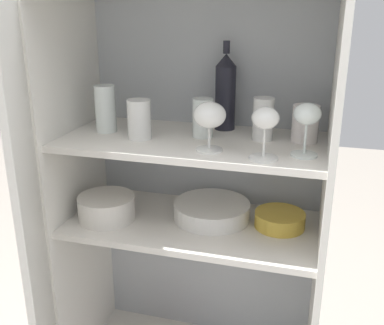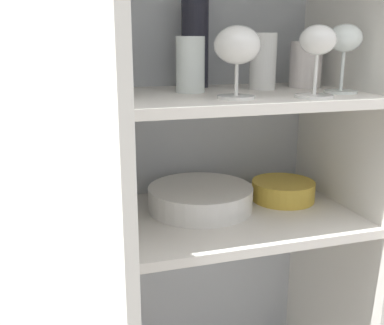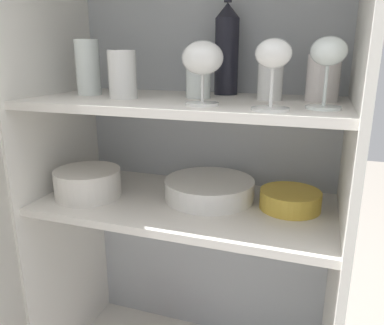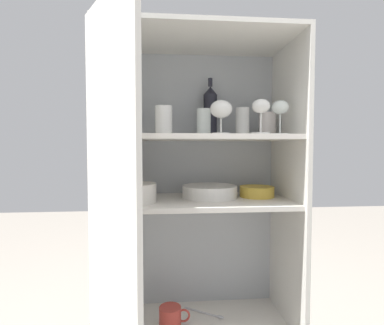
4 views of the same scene
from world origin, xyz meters
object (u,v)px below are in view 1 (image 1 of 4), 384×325
object	(u,v)px
wine_bottle	(225,91)
plate_stack_white	(212,210)
serving_bowl_small	(280,219)
mixing_bowl_large	(107,207)

from	to	relation	value
wine_bottle	plate_stack_white	xyz separation A→B (m)	(-0.02, -0.09, -0.37)
wine_bottle	plate_stack_white	world-z (taller)	wine_bottle
wine_bottle	serving_bowl_small	distance (m)	0.43
plate_stack_white	serving_bowl_small	size ratio (longest dim) A/B	1.58
wine_bottle	serving_bowl_small	xyz separation A→B (m)	(0.20, -0.09, -0.37)
plate_stack_white	serving_bowl_small	xyz separation A→B (m)	(0.22, -0.00, -0.00)
plate_stack_white	serving_bowl_small	distance (m)	0.22
mixing_bowl_large	plate_stack_white	bearing A→B (deg)	16.19
mixing_bowl_large	serving_bowl_small	size ratio (longest dim) A/B	1.17
wine_bottle	mixing_bowl_large	size ratio (longest dim) A/B	1.51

